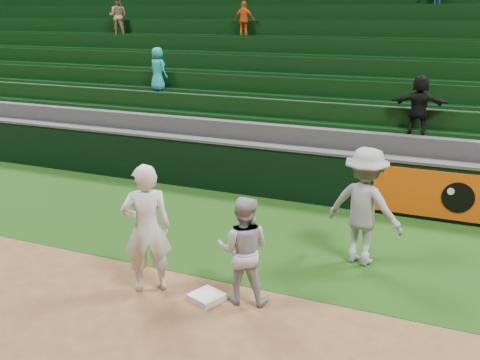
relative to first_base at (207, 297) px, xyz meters
name	(u,v)px	position (x,y,z in m)	size (l,w,h in m)	color
ground	(196,309)	(-0.03, -0.29, -0.05)	(70.00, 70.00, 0.00)	brown
foul_grass	(266,234)	(-0.03, 2.71, -0.05)	(36.00, 4.20, 0.01)	#14360D
first_base	(207,297)	(0.00, 0.00, 0.00)	(0.44, 0.44, 0.10)	silver
first_baseman	(147,229)	(-0.99, -0.03, 0.98)	(0.75, 0.49, 2.05)	silver
baserunner	(243,250)	(0.51, 0.22, 0.78)	(0.81, 0.63, 1.66)	#A5A7AF
base_coach	(365,207)	(1.91, 2.23, 0.99)	(1.33, 0.76, 2.05)	#8F919B
field_wall	(301,174)	(0.00, 4.91, 0.58)	(36.00, 0.45, 1.25)	black
stadium_seating	(339,104)	(-0.03, 8.68, 1.65)	(36.00, 5.95, 5.49)	#37373A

